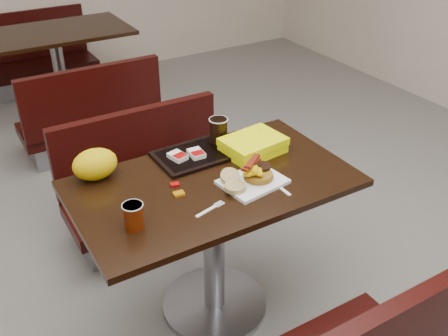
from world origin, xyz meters
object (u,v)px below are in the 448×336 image
table_near (214,248)px  bench_near_n (153,181)px  bench_far_s (87,107)px  coffee_cup_far (218,130)px  table_far (60,75)px  clamshell (253,145)px  tray (195,155)px  pancake_stack (258,175)px  hashbrown_sleeve_left (178,156)px  paper_bag (95,164)px  bench_far_n (40,54)px  coffee_cup_near (134,216)px  knife (278,186)px  hashbrown_sleeve_right (196,153)px  platter (253,182)px  fork (206,211)px

table_near → bench_near_n: bearing=90.0°
bench_far_s → coffee_cup_far: size_ratio=8.58×
table_far → clamshell: bearing=-83.5°
tray → coffee_cup_far: coffee_cup_far is taller
pancake_stack → table_far: bearing=93.5°
pancake_stack → hashbrown_sleeve_left: 0.39m
table_near → paper_bag: 0.67m
table_far → hashbrown_sleeve_left: hashbrown_sleeve_left is taller
table_near → bench_far_n: 3.30m
table_near → coffee_cup_near: coffee_cup_near is taller
knife → clamshell: clamshell is taller
table_near → hashbrown_sleeve_right: 0.45m
bench_far_n → clamshell: clamshell is taller
table_near → platter: bearing=-38.5°
hashbrown_sleeve_right → clamshell: size_ratio=0.31×
pancake_stack → knife: size_ratio=0.77×
table_near → coffee_cup_far: (0.19, 0.27, 0.45)m
paper_bag → tray: bearing=-7.0°
knife → coffee_cup_far: coffee_cup_far is taller
table_near → bench_far_s: 1.90m
bench_far_s → coffee_cup_near: bearing=-101.5°
platter → pancake_stack: size_ratio=2.01×
clamshell → platter: bearing=-130.2°
knife → coffee_cup_far: bearing=-176.7°
coffee_cup_far → tray: bearing=-162.3°
pancake_stack → coffee_cup_far: size_ratio=1.11×
fork → tray: size_ratio=0.40×
pancake_stack → bench_near_n: bearing=101.8°
pancake_stack → tray: (-0.14, 0.32, -0.02)m
table_near → fork: fork is taller
tray → bench_far_n: bearing=89.6°
bench_far_n → paper_bag: size_ratio=5.13×
tray → platter: bearing=-73.5°
hashbrown_sleeve_right → bench_far_s: bearing=94.1°
platter → hashbrown_sleeve_left: bearing=112.2°
table_far → hashbrown_sleeve_right: bearing=-89.4°
clamshell → bench_far_n: bearing=88.6°
hashbrown_sleeve_left → coffee_cup_far: coffee_cup_far is taller
table_far → table_near: bearing=-90.0°
table_far → knife: 2.81m
coffee_cup_far → clamshell: size_ratio=0.42×
bench_near_n → fork: (-0.14, -0.88, 0.39)m
table_far → bench_far_n: bearing=90.0°
bench_far_s → fork: (-0.14, -2.08, 0.39)m
table_near → pancake_stack: 0.45m
coffee_cup_far → paper_bag: paper_bag is taller
bench_far_n → fork: bearing=-92.2°
coffee_cup_far → bench_far_n: bearing=93.5°
coffee_cup_near → coffee_cup_far: size_ratio=0.89×
bench_far_s → paper_bag: 1.74m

